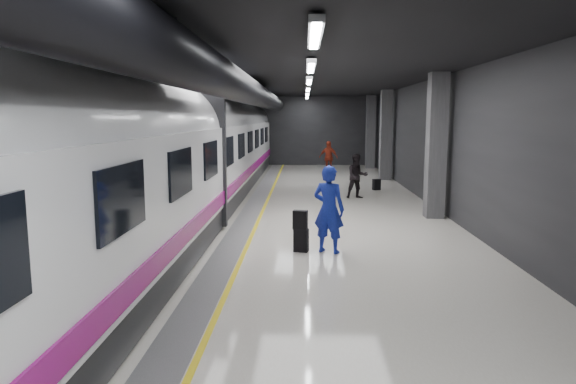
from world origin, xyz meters
TOP-DOWN VIEW (x-y plane):
  - ground at (0.00, 0.00)m, footprint 40.00×40.00m
  - platform_hall at (-0.29, 0.96)m, footprint 10.02×40.02m
  - train at (-3.25, -0.00)m, footprint 3.05×38.00m
  - traveler_main at (1.02, -2.39)m, footprint 0.88×0.75m
  - suitcase_main at (0.38, -2.34)m, footprint 0.37×0.29m
  - shoulder_bag at (0.36, -2.35)m, footprint 0.36×0.25m
  - traveler_far_a at (2.50, 5.76)m, footprint 0.95×0.80m
  - traveler_far_b at (1.80, 14.60)m, footprint 1.17×0.80m
  - suitcase_far at (3.61, 8.17)m, footprint 0.38×0.32m

SIDE VIEW (x-z plane):
  - ground at x=0.00m, z-range 0.00..0.00m
  - suitcase_far at x=3.61m, z-range 0.00..0.47m
  - suitcase_main at x=0.38m, z-range 0.00..0.54m
  - shoulder_bag at x=0.36m, z-range 0.54..0.99m
  - traveler_far_a at x=2.50m, z-range 0.00..1.75m
  - traveler_far_b at x=1.80m, z-range 0.00..1.84m
  - traveler_main at x=1.02m, z-range 0.00..2.05m
  - train at x=-3.25m, z-range 0.04..4.09m
  - platform_hall at x=-0.29m, z-range 1.28..5.79m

